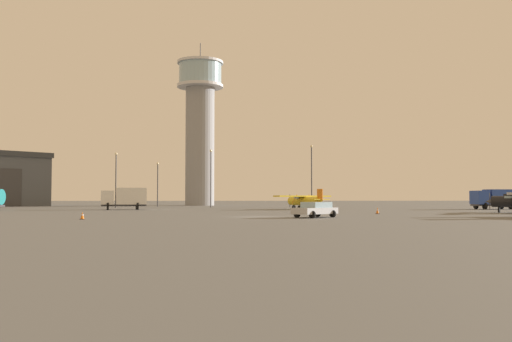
# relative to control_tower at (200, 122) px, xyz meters

# --- Properties ---
(ground_plane) EXTENTS (400.00, 400.00, 0.00)m
(ground_plane) POSITION_rel_control_tower_xyz_m (7.29, -67.11, -17.60)
(ground_plane) COLOR #60605E
(control_tower) EXTENTS (9.75, 9.75, 34.53)m
(control_tower) POSITION_rel_control_tower_xyz_m (0.00, 0.00, 0.00)
(control_tower) COLOR gray
(control_tower) RESTS_ON ground_plane
(airplane_yellow) EXTENTS (9.16, 7.48, 2.94)m
(airplane_yellow) POSITION_rel_control_tower_xyz_m (16.29, -37.57, -16.22)
(airplane_yellow) COLOR gold
(airplane_yellow) RESTS_ON ground_plane
(truck_box_white) EXTENTS (6.54, 3.76, 3.10)m
(truck_box_white) POSITION_rel_control_tower_xyz_m (-9.49, -37.64, -15.87)
(truck_box_white) COLOR #38383D
(truck_box_white) RESTS_ON ground_plane
(truck_box_blue) EXTENTS (6.61, 3.74, 2.90)m
(truck_box_blue) POSITION_rel_control_tower_xyz_m (44.16, -38.85, -15.94)
(truck_box_blue) COLOR #38383D
(truck_box_blue) RESTS_ON ground_plane
(car_silver) EXTENTS (4.54, 4.38, 1.37)m
(car_silver) POSITION_rel_control_tower_xyz_m (12.18, -69.24, -16.85)
(car_silver) COLOR #B7BABF
(car_silver) RESTS_ON ground_plane
(light_post_west) EXTENTS (0.44, 0.44, 8.24)m
(light_post_west) POSITION_rel_control_tower_xyz_m (-7.44, -12.92, -12.65)
(light_post_west) COLOR #38383D
(light_post_west) RESTS_ON ground_plane
(light_post_east) EXTENTS (0.44, 0.44, 9.10)m
(light_post_east) POSITION_rel_control_tower_xyz_m (-12.98, -25.05, -12.20)
(light_post_east) COLOR #38383D
(light_post_east) RESTS_ON ground_plane
(light_post_north) EXTENTS (0.44, 0.44, 10.40)m
(light_post_north) POSITION_rel_control_tower_xyz_m (19.16, -26.82, -11.53)
(light_post_north) COLOR #38383D
(light_post_north) RESTS_ON ground_plane
(light_post_centre) EXTENTS (0.44, 0.44, 9.96)m
(light_post_centre) POSITION_rel_control_tower_xyz_m (2.53, -21.78, -11.76)
(light_post_centre) COLOR #38383D
(light_post_centre) RESTS_ON ground_plane
(traffic_cone_near_left) EXTENTS (0.36, 0.36, 0.71)m
(traffic_cone_near_left) POSITION_rel_control_tower_xyz_m (20.75, -59.00, -17.25)
(traffic_cone_near_left) COLOR black
(traffic_cone_near_left) RESTS_ON ground_plane
(traffic_cone_near_right) EXTENTS (0.36, 0.36, 0.62)m
(traffic_cone_near_right) POSITION_rel_control_tower_xyz_m (-7.39, -71.83, -17.29)
(traffic_cone_near_right) COLOR black
(traffic_cone_near_right) RESTS_ON ground_plane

